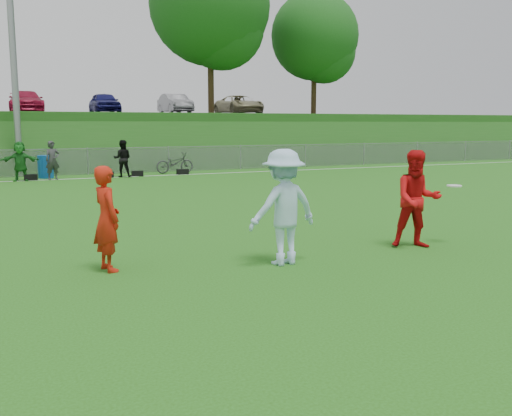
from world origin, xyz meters
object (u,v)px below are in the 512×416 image
bicycle (175,163)px  player_blue (283,207)px  player_red_left (107,219)px  frisbee (454,186)px  player_red_center (417,199)px  recycling_bin (46,167)px

bicycle → player_blue: bearing=162.2°
player_red_left → frisbee: 6.87m
player_red_center → recycling_bin: player_red_center is taller
player_red_left → player_red_center: player_red_center is taller
frisbee → recycling_bin: size_ratio=0.29×
frisbee → recycling_bin: bearing=109.0°
player_red_center → recycling_bin: 19.29m
recycling_bin → bicycle: (6.02, 0.00, 0.00)m
player_red_center → frisbee: (0.91, -0.03, 0.23)m
frisbee → bicycle: 18.54m
player_red_center → player_blue: 3.03m
player_red_left → player_red_center: size_ratio=0.91×
frisbee → recycling_bin: (-6.38, 18.53, -0.69)m
player_blue → frisbee: bearing=174.9°
recycling_bin → player_blue: bearing=-82.5°
player_red_left → player_red_center: bearing=-109.0°
player_red_center → player_blue: (-3.03, -0.11, 0.04)m
player_red_center → frisbee: bearing=24.0°
player_red_left → player_blue: bearing=-118.1°
player_red_center → recycling_bin: bearing=132.5°
player_blue → recycling_bin: bearing=-88.7°
player_red_left → frisbee: (6.82, -0.75, 0.31)m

